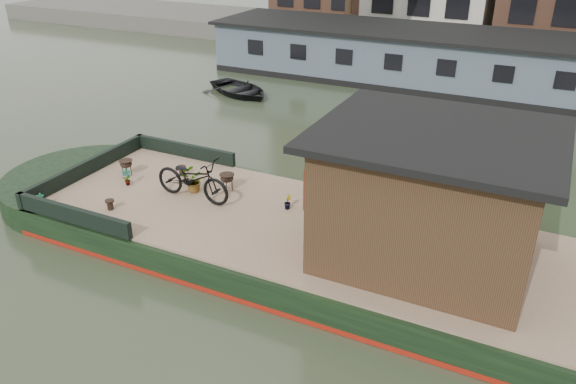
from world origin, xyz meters
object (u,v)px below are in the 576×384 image
at_px(bicycle, 192,179).
at_px(potted_plant_a, 127,177).
at_px(brazier_rear, 227,182).
at_px(dinghy, 239,86).
at_px(cabin, 431,195).
at_px(brazier_front, 126,168).

xyz_separation_m(bicycle, potted_plant_a, (-1.76, -0.11, -0.28)).
xyz_separation_m(brazier_rear, dinghy, (-4.73, 8.50, -0.52)).
bearing_deg(bicycle, dinghy, 26.87).
xyz_separation_m(bicycle, brazier_rear, (0.43, 0.71, -0.29)).
bearing_deg(cabin, bicycle, 179.58).
relative_size(bicycle, dinghy, 0.60).
bearing_deg(cabin, brazier_rear, 170.94).
xyz_separation_m(potted_plant_a, brazier_rear, (2.19, 0.82, -0.01)).
xyz_separation_m(cabin, brazier_front, (-7.25, 0.38, -1.04)).
distance_m(potted_plant_a, brazier_rear, 2.34).
bearing_deg(brazier_front, bicycle, -8.99).
bearing_deg(dinghy, cabin, -108.96).
bearing_deg(dinghy, brazier_front, -140.82).
distance_m(brazier_front, dinghy, 9.13).
xyz_separation_m(brazier_front, dinghy, (-2.14, 8.86, -0.52)).
bearing_deg(brazier_rear, bicycle, -121.18).
bearing_deg(bicycle, brazier_rear, -29.36).
distance_m(bicycle, brazier_front, 2.21).
bearing_deg(bicycle, brazier_front, 82.83).
bearing_deg(brazier_rear, cabin, -9.06).
relative_size(bicycle, brazier_front, 4.95).
distance_m(cabin, brazier_rear, 4.83).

